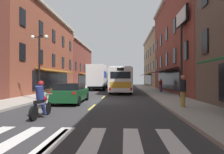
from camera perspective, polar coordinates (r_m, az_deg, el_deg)
The scene contains 15 objects.
ground_plane at distance 15.79m, azimuth -3.66°, elevation -7.02°, with size 34.80×80.00×0.10m, color #333335.
lane_centre_dashes at distance 15.54m, azimuth -3.78°, elevation -6.93°, with size 0.14×73.90×0.01m.
crosswalk_near at distance 6.16m, azimuth -16.13°, elevation -16.93°, with size 7.10×2.80×0.01m.
sidewalk_left at distance 17.53m, azimuth -23.28°, elevation -5.94°, with size 3.00×80.00×0.14m, color #A39E93.
sidewalk_right at distance 16.13m, azimuth 17.75°, elevation -6.43°, with size 3.00×80.00×0.14m, color #A39E93.
billboard_sign at distance 19.13m, azimuth 19.36°, elevation 12.72°, with size 0.40×3.04×7.79m.
transit_bus at distance 26.13m, azimuth 2.36°, elevation -0.77°, with size 2.90×12.01×3.07m.
box_truck at distance 30.68m, azimuth -4.06°, elevation -0.11°, with size 2.56×8.14×3.75m.
sedan_near at distance 38.85m, azimuth -2.43°, elevation -1.97°, with size 2.10×4.34×1.46m.
sedan_mid at distance 14.67m, azimuth -11.80°, elevation -4.45°, with size 2.10×4.76×1.43m.
motorcycle_rider at distance 9.49m, azimuth -19.80°, elevation -6.75°, with size 0.62×2.07×1.66m.
bicycle_near at distance 18.89m, azimuth -17.67°, elevation -4.24°, with size 1.71×0.48×0.91m.
pedestrian_near at distance 24.89m, azimuth 13.85°, elevation -2.18°, with size 0.51×0.36×1.64m.
pedestrian_mid at distance 12.00m, azimuth 19.71°, elevation -3.68°, with size 0.36×0.36×1.80m.
street_lamp_twin at distance 16.60m, azimuth -20.22°, elevation 3.67°, with size 1.42×0.32×5.05m.
Camera 1 is at (1.99, -15.56, 1.75)m, focal length 31.73 mm.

